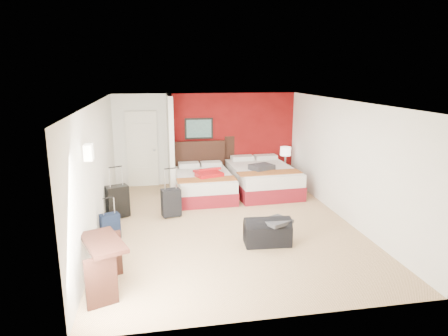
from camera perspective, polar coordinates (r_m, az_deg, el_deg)
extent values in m
plane|color=#D2AF81|center=(8.22, 0.47, -8.13)|extent=(6.50, 6.50, 0.00)
cube|color=white|center=(10.99, -2.62, 4.24)|extent=(5.00, 0.04, 2.50)
cube|color=white|center=(7.79, -17.90, -0.38)|extent=(0.04, 6.50, 2.50)
cube|color=black|center=(10.86, -3.65, 5.72)|extent=(0.78, 0.03, 0.58)
cube|color=white|center=(6.19, -19.01, 2.17)|extent=(0.12, 0.20, 0.24)
cube|color=maroon|center=(11.09, 1.25, 4.34)|extent=(3.50, 0.04, 2.50)
cube|color=silver|center=(10.28, -7.70, 3.47)|extent=(0.12, 1.20, 2.50)
cube|color=silver|center=(10.89, -11.75, 2.68)|extent=(0.82, 0.06, 2.05)
cube|color=white|center=(9.93, -2.95, -2.47)|extent=(1.41, 1.98, 0.59)
cube|color=white|center=(10.37, 5.51, -1.59)|extent=(1.66, 2.28, 0.66)
cube|color=#B70F14|center=(9.75, -2.32, -0.65)|extent=(0.84, 0.99, 0.11)
cube|color=#353439|center=(9.97, 5.47, 0.12)|extent=(0.67, 0.61, 0.13)
cube|color=#301F10|center=(11.25, 8.77, -0.90)|extent=(0.36, 0.36, 0.50)
cylinder|color=white|center=(11.13, 8.87, 1.67)|extent=(0.33, 0.33, 0.53)
cube|color=black|center=(8.78, -15.13, -4.83)|extent=(0.52, 0.43, 0.68)
cube|color=black|center=(8.60, -7.65, -5.14)|extent=(0.44, 0.33, 0.59)
cube|color=black|center=(7.72, -16.13, -8.28)|extent=(0.39, 0.32, 0.47)
cube|color=black|center=(7.30, 6.29, -9.35)|extent=(0.86, 0.50, 0.42)
cube|color=#38393D|center=(7.20, 7.61, -7.63)|extent=(0.61, 0.58, 0.06)
cube|color=black|center=(5.99, -16.87, -13.38)|extent=(0.78, 1.04, 0.78)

